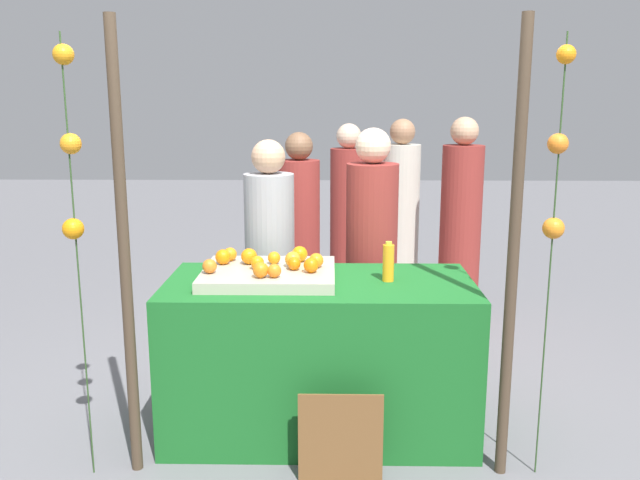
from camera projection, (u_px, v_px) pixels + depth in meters
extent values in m
plane|color=slate|center=(320.00, 427.00, 3.85)|extent=(24.00, 24.00, 0.00)
cube|color=#196023|center=(320.00, 356.00, 3.76)|extent=(1.70, 0.82, 0.88)
cube|color=#B2AD99|center=(269.00, 274.00, 3.70)|extent=(0.73, 0.62, 0.06)
sphere|color=orange|center=(261.00, 270.00, 3.50)|extent=(0.08, 0.08, 0.08)
sphere|color=orange|center=(274.00, 271.00, 3.51)|extent=(0.07, 0.07, 0.07)
sphere|color=orange|center=(300.00, 254.00, 3.85)|extent=(0.09, 0.09, 0.09)
sphere|color=orange|center=(274.00, 258.00, 3.79)|extent=(0.07, 0.07, 0.07)
sphere|color=orange|center=(311.00, 265.00, 3.61)|extent=(0.08, 0.08, 0.08)
sphere|color=orange|center=(210.00, 266.00, 3.59)|extent=(0.08, 0.08, 0.08)
sphere|color=orange|center=(294.00, 264.00, 3.66)|extent=(0.07, 0.07, 0.07)
sphere|color=orange|center=(223.00, 257.00, 3.79)|extent=(0.09, 0.09, 0.09)
sphere|color=orange|center=(316.00, 260.00, 3.72)|extent=(0.08, 0.08, 0.08)
sphere|color=orange|center=(249.00, 256.00, 3.79)|extent=(0.09, 0.09, 0.09)
sphere|color=orange|center=(257.00, 263.00, 3.68)|extent=(0.08, 0.08, 0.08)
sphere|color=orange|center=(293.00, 259.00, 3.73)|extent=(0.09, 0.09, 0.09)
sphere|color=orange|center=(230.00, 254.00, 3.87)|extent=(0.08, 0.08, 0.08)
cylinder|color=orange|center=(388.00, 263.00, 3.65)|extent=(0.06, 0.06, 0.20)
cylinder|color=yellow|center=(389.00, 243.00, 3.63)|extent=(0.03, 0.03, 0.02)
cube|color=brown|center=(341.00, 439.00, 3.27)|extent=(0.42, 0.01, 0.48)
cube|color=black|center=(340.00, 438.00, 3.28)|extent=(0.39, 0.02, 0.45)
cylinder|color=#99999E|center=(270.00, 280.00, 4.38)|extent=(0.32, 0.32, 1.40)
sphere|color=tan|center=(268.00, 157.00, 4.21)|extent=(0.22, 0.22, 0.22)
cylinder|color=maroon|center=(371.00, 274.00, 4.40)|extent=(0.34, 0.34, 1.46)
sphere|color=beige|center=(373.00, 146.00, 4.23)|extent=(0.23, 0.23, 0.23)
cylinder|color=maroon|center=(348.00, 227.00, 6.12)|extent=(0.33, 0.33, 1.43)
sphere|color=beige|center=(349.00, 136.00, 5.95)|extent=(0.22, 0.22, 0.22)
cylinder|color=beige|center=(400.00, 225.00, 6.10)|extent=(0.34, 0.34, 1.47)
sphere|color=#A87A59|center=(403.00, 132.00, 5.93)|extent=(0.23, 0.23, 0.23)
cylinder|color=maroon|center=(300.00, 248.00, 5.32)|extent=(0.32, 0.32, 1.40)
sphere|color=brown|center=(299.00, 146.00, 5.15)|extent=(0.22, 0.22, 0.22)
cylinder|color=maroon|center=(460.00, 234.00, 5.63)|extent=(0.35, 0.35, 1.49)
sphere|color=tan|center=(465.00, 131.00, 5.45)|extent=(0.23, 0.23, 0.23)
cylinder|color=#473828|center=(125.00, 257.00, 3.20)|extent=(0.06, 0.06, 2.24)
cylinder|color=#473828|center=(513.00, 258.00, 3.17)|extent=(0.06, 0.06, 2.24)
cylinder|color=#2D4C23|center=(78.00, 267.00, 3.16)|extent=(0.01, 0.01, 2.16)
sphere|color=orange|center=(63.00, 54.00, 2.97)|extent=(0.09, 0.09, 0.09)
sphere|color=orange|center=(71.00, 144.00, 3.05)|extent=(0.10, 0.10, 0.10)
sphere|color=orange|center=(73.00, 229.00, 3.12)|extent=(0.10, 0.10, 0.10)
cylinder|color=#2D4C23|center=(550.00, 267.00, 3.17)|extent=(0.01, 0.01, 2.16)
sphere|color=orange|center=(566.00, 54.00, 2.96)|extent=(0.09, 0.09, 0.09)
sphere|color=orange|center=(558.00, 144.00, 3.05)|extent=(0.10, 0.10, 0.10)
sphere|color=orange|center=(553.00, 228.00, 3.13)|extent=(0.10, 0.10, 0.10)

